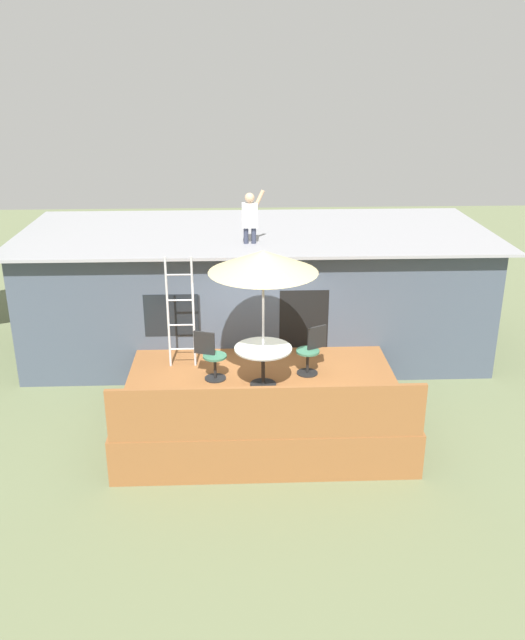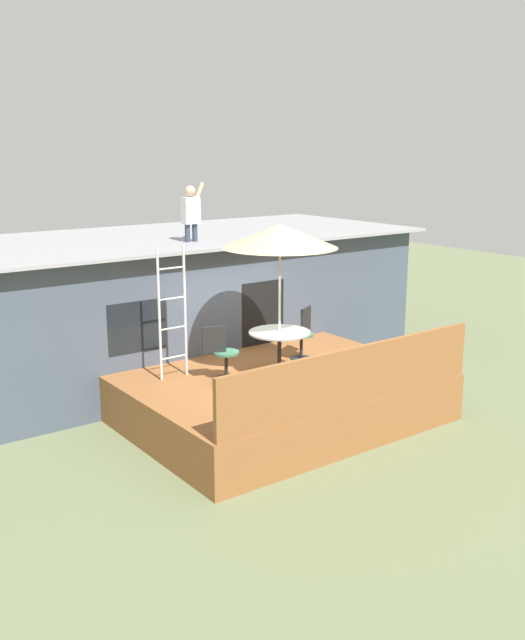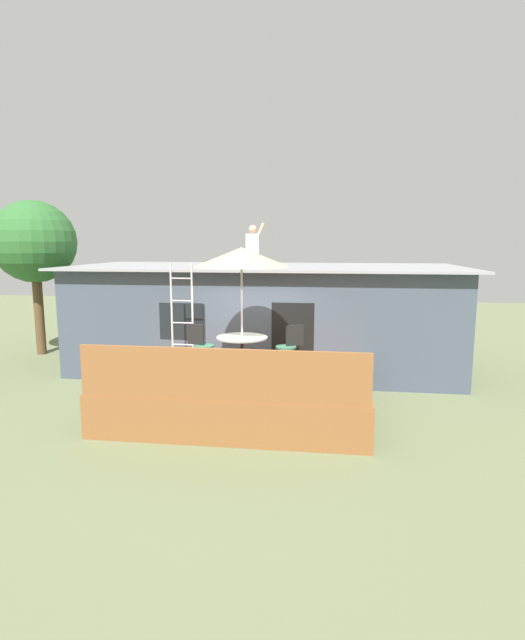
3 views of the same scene
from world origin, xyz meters
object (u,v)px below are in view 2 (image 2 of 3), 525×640
(patio_umbrella, at_px, (280,236))
(step_ladder, at_px, (172,313))
(patio_chair_right, at_px, (303,334))
(patio_chair_left, at_px, (222,353))
(patio_table, at_px, (279,341))
(person_figure, at_px, (191,209))

(patio_umbrella, relative_size, step_ladder, 1.15)
(patio_umbrella, relative_size, patio_chair_right, 2.76)
(patio_chair_right, bearing_deg, patio_chair_left, -22.91)
(patio_table, relative_size, patio_umbrella, 0.41)
(patio_table, xyz_separation_m, patio_chair_right, (0.92, 0.49, -0.13))
(patio_table, relative_size, patio_chair_left, 1.13)
(person_figure, relative_size, patio_chair_right, 1.21)
(step_ladder, bearing_deg, patio_chair_right, -9.67)
(step_ladder, xyz_separation_m, patio_chair_left, (0.58, -0.58, -0.64))
(patio_umbrella, bearing_deg, patio_chair_left, 161.18)
(patio_table, distance_m, patio_chair_right, 1.05)
(step_ladder, xyz_separation_m, patio_chair_right, (2.45, -0.42, -0.64))
(step_ladder, distance_m, patio_chair_right, 2.57)
(step_ladder, bearing_deg, person_figure, 49.93)
(person_figure, bearing_deg, step_ladder, -130.07)
(person_figure, xyz_separation_m, patio_chair_right, (1.08, -2.04, -2.16))
(step_ladder, relative_size, patio_chair_left, 2.39)
(patio_table, height_order, person_figure, person_figure)
(patio_umbrella, xyz_separation_m, patio_chair_right, (0.92, 0.49, -1.89))
(patio_table, bearing_deg, person_figure, 93.64)
(step_ladder, distance_m, person_figure, 2.61)
(patio_table, bearing_deg, patio_chair_right, 27.97)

